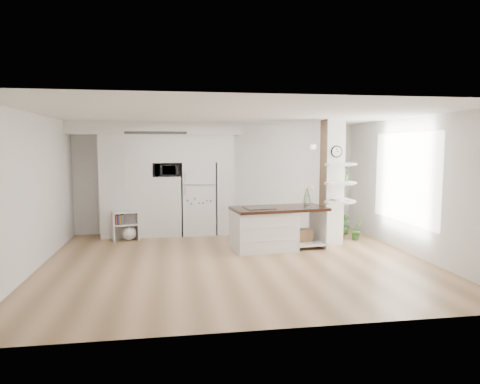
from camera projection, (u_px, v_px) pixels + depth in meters
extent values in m
cube|color=tan|center=(236.00, 262.00, 7.92)|extent=(7.00, 6.00, 0.01)
cube|color=white|center=(236.00, 114.00, 7.64)|extent=(7.00, 6.00, 0.04)
cube|color=silver|center=(219.00, 178.00, 10.73)|extent=(7.00, 0.04, 2.70)
cube|color=silver|center=(275.00, 215.00, 4.84)|extent=(7.00, 0.04, 2.70)
cube|color=silver|center=(32.00, 192.00, 7.24)|extent=(0.04, 6.00, 2.70)
cube|color=silver|center=(414.00, 186.00, 8.33)|extent=(0.04, 6.00, 2.70)
cube|color=white|center=(127.00, 186.00, 10.08)|extent=(1.20, 0.65, 2.40)
cube|color=white|center=(167.00, 206.00, 10.28)|extent=(0.65, 0.65, 1.42)
cube|color=white|center=(166.00, 149.00, 10.14)|extent=(0.65, 0.65, 0.65)
cube|color=white|center=(198.00, 149.00, 10.25)|extent=(0.85, 0.65, 0.65)
cube|color=white|center=(224.00, 185.00, 10.44)|extent=(0.40, 0.65, 2.40)
cube|color=silver|center=(156.00, 128.00, 10.03)|extent=(4.00, 0.70, 0.30)
cube|color=#262626|center=(156.00, 133.00, 9.70)|extent=(1.40, 0.04, 0.06)
cube|color=white|center=(199.00, 198.00, 10.39)|extent=(0.78, 0.66, 1.75)
cube|color=#B2B2B7|center=(199.00, 185.00, 10.01)|extent=(0.78, 0.01, 0.03)
cube|color=silver|center=(332.00, 182.00, 9.32)|extent=(0.40, 0.40, 2.70)
cube|color=#9C7D57|center=(323.00, 182.00, 9.29)|extent=(0.02, 0.40, 2.70)
cube|color=#9C7D57|center=(329.00, 182.00, 9.53)|extent=(0.40, 0.02, 2.70)
cylinder|color=black|center=(336.00, 152.00, 9.05)|extent=(0.25, 0.03, 0.25)
cylinder|color=white|center=(337.00, 152.00, 9.03)|extent=(0.21, 0.01, 0.21)
plane|color=white|center=(405.00, 178.00, 8.60)|extent=(0.00, 2.40, 2.40)
cylinder|color=white|center=(323.00, 147.00, 8.11)|extent=(0.12, 0.12, 0.10)
cube|color=white|center=(264.00, 230.00, 8.82)|extent=(1.36, 0.98, 0.81)
cube|color=white|center=(304.00, 242.00, 9.11)|extent=(0.78, 0.90, 0.04)
cube|color=white|center=(318.00, 227.00, 9.17)|extent=(0.14, 0.82, 0.81)
cube|color=black|center=(279.00, 209.00, 8.87)|extent=(2.04, 1.17, 0.06)
cube|color=black|center=(259.00, 208.00, 8.75)|extent=(0.64, 0.56, 0.01)
cube|color=#A4754F|center=(302.00, 235.00, 9.09)|extent=(0.42, 0.34, 0.24)
cylinder|color=white|center=(307.00, 200.00, 9.14)|extent=(0.12, 0.12, 0.22)
cube|color=white|center=(113.00, 227.00, 9.60)|extent=(0.10, 0.32, 0.67)
cube|color=white|center=(138.00, 225.00, 9.80)|extent=(0.10, 0.32, 0.67)
cube|color=white|center=(125.00, 212.00, 9.67)|extent=(0.62, 0.45, 0.03)
cube|color=white|center=(126.00, 225.00, 9.70)|extent=(0.59, 0.44, 0.03)
sphere|color=white|center=(129.00, 233.00, 9.75)|extent=(0.32, 0.32, 0.32)
imported|color=#336829|center=(357.00, 229.00, 9.75)|extent=(0.30, 0.25, 0.49)
imported|color=#336829|center=(344.00, 224.00, 10.46)|extent=(0.26, 0.26, 0.46)
imported|color=#2D2D2D|center=(167.00, 170.00, 10.14)|extent=(0.54, 0.37, 0.30)
imported|color=#336829|center=(345.00, 174.00, 9.45)|extent=(0.27, 0.23, 0.30)
imported|color=white|center=(337.00, 200.00, 9.06)|extent=(0.22, 0.22, 0.05)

